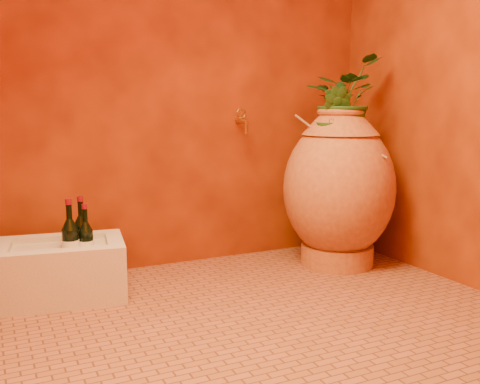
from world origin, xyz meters
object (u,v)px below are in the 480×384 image
wine_bottle_c (82,238)px  wall_tap (242,120)px  wine_bottle_a (86,243)px  stone_basin (61,271)px  wine_bottle_b (71,243)px  amphora (339,188)px

wine_bottle_c → wall_tap: size_ratio=2.22×
wine_bottle_a → wall_tap: (1.02, 0.27, 0.61)m
wall_tap → wine_bottle_c: bearing=-169.5°
stone_basin → wine_bottle_b: wine_bottle_b is taller
wine_bottle_a → wine_bottle_c: wine_bottle_c is taller
amphora → wine_bottle_c: (-1.50, 0.19, -0.20)m
wine_bottle_b → wall_tap: wall_tap is taller
amphora → wine_bottle_a: size_ratio=3.06×
wine_bottle_a → wall_tap: wall_tap is taller
wall_tap → wine_bottle_b: bearing=-165.7°
amphora → wall_tap: 0.73m
wine_bottle_a → wine_bottle_c: (-0.01, 0.08, 0.01)m
wine_bottle_b → wine_bottle_c: wine_bottle_b is taller
amphora → stone_basin: size_ratio=1.42×
wine_bottle_b → wall_tap: bearing=14.3°
amphora → stone_basin: bearing=175.6°
wine_bottle_c → wall_tap: 1.21m
wine_bottle_a → wine_bottle_c: 0.08m
wine_bottle_c → wall_tap: (1.03, 0.19, 0.60)m
wine_bottle_b → amphora: bearing=-3.7°
wine_bottle_a → wine_bottle_b: (-0.08, -0.01, 0.01)m
stone_basin → wine_bottle_a: (0.13, -0.01, 0.13)m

